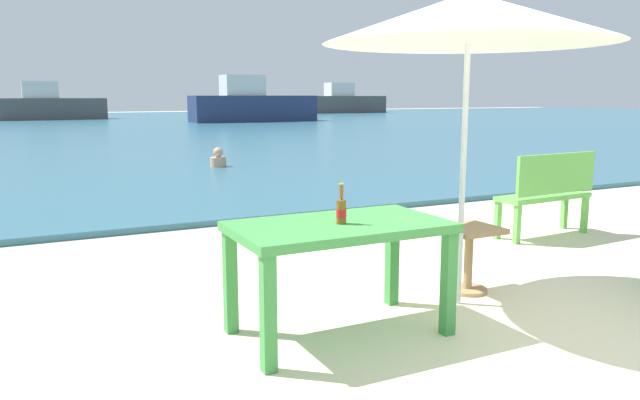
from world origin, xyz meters
TOP-DOWN VIEW (x-y plane):
  - sea_water at (0.00, 30.00)m, footprint 120.00×50.00m
  - picnic_table_green at (-1.39, 1.32)m, footprint 1.40×0.80m
  - beer_bottle_amber at (-1.40, 1.28)m, footprint 0.07×0.07m
  - patio_umbrella at (-0.29, 1.44)m, footprint 2.10×2.10m
  - side_table_wood at (-0.03, 1.64)m, footprint 0.44×0.44m
  - bench_green_left at (2.06, 2.79)m, footprint 1.22×0.43m
  - swimmer_person at (0.62, 10.50)m, footprint 0.34×0.34m
  - boat_ferry at (9.25, 31.75)m, footprint 7.22×1.97m
  - boat_barge at (-1.01, 40.07)m, footprint 6.43×1.75m
  - boat_fishing_trawler at (22.62, 44.98)m, footprint 7.01×1.91m

SIDE VIEW (x-z plane):
  - sea_water at x=0.00m, z-range 0.00..0.08m
  - swimmer_person at x=0.62m, z-range 0.03..0.44m
  - side_table_wood at x=-0.03m, z-range 0.08..0.62m
  - bench_green_left at x=2.06m, z-range 0.07..1.02m
  - picnic_table_green at x=-1.39m, z-range 0.27..1.03m
  - beer_bottle_amber at x=-1.40m, z-range 0.72..0.99m
  - boat_barge at x=-1.01m, z-range -0.25..2.09m
  - boat_fishing_trawler at x=22.62m, z-range -0.28..2.27m
  - boat_ferry at x=9.25m, z-range -0.29..2.34m
  - patio_umbrella at x=-0.29m, z-range 0.97..3.27m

